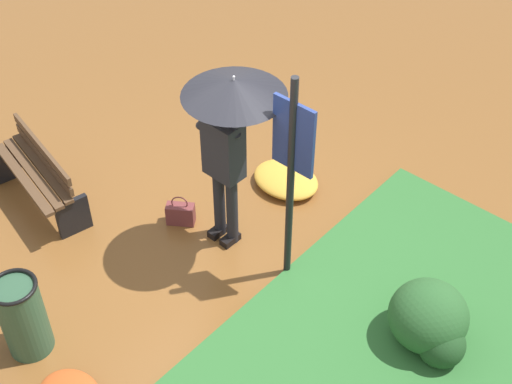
# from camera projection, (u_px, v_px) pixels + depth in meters

# --- Properties ---
(ground_plane) EXTENTS (18.00, 18.00, 0.00)m
(ground_plane) POSITION_uv_depth(u_px,v_px,m) (230.00, 251.00, 7.40)
(ground_plane) COLOR brown
(person_with_umbrella) EXTENTS (0.96, 0.96, 2.04)m
(person_with_umbrella) POSITION_uv_depth(u_px,v_px,m) (229.00, 120.00, 6.50)
(person_with_umbrella) COLOR black
(person_with_umbrella) RESTS_ON ground_plane
(info_sign_post) EXTENTS (0.44, 0.07, 2.30)m
(info_sign_post) POSITION_uv_depth(u_px,v_px,m) (292.00, 160.00, 6.23)
(info_sign_post) COLOR black
(info_sign_post) RESTS_ON ground_plane
(handbag) EXTENTS (0.33, 0.29, 0.37)m
(handbag) POSITION_uv_depth(u_px,v_px,m) (180.00, 214.00, 7.64)
(handbag) COLOR brown
(handbag) RESTS_ON ground_plane
(park_bench) EXTENTS (1.42, 0.66, 0.75)m
(park_bench) POSITION_uv_depth(u_px,v_px,m) (37.00, 175.00, 7.69)
(park_bench) COLOR black
(park_bench) RESTS_ON ground_plane
(trash_bin) EXTENTS (0.42, 0.42, 0.83)m
(trash_bin) POSITION_uv_depth(u_px,v_px,m) (23.00, 317.00, 6.23)
(trash_bin) COLOR #2D5138
(trash_bin) RESTS_ON ground_plane
(shrub_cluster) EXTENTS (0.79, 0.72, 0.65)m
(shrub_cluster) POSITION_uv_depth(u_px,v_px,m) (431.00, 321.00, 6.34)
(shrub_cluster) COLOR #285628
(shrub_cluster) RESTS_ON ground_plane
(leaf_pile_by_bench) EXTENTS (0.79, 0.63, 0.17)m
(leaf_pile_by_bench) POSITION_uv_depth(u_px,v_px,m) (286.00, 179.00, 8.12)
(leaf_pile_by_bench) COLOR gold
(leaf_pile_by_bench) RESTS_ON ground_plane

